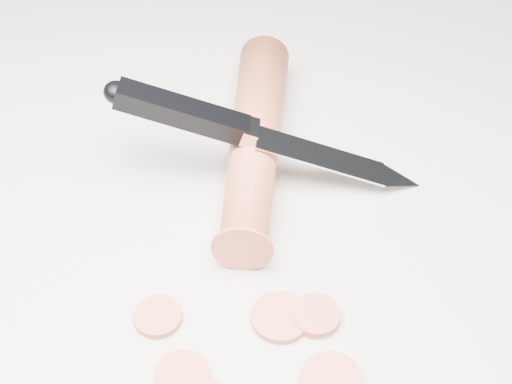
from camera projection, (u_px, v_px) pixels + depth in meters
name	position (u px, v px, depth m)	size (l,w,h in m)	color
ground	(217.00, 293.00, 0.49)	(2.40, 2.40, 0.00)	silver
carrot	(255.00, 140.00, 0.56)	(0.04, 0.04, 0.22)	#C8502C
carrot_slice_1	(182.00, 375.00, 0.44)	(0.03, 0.03, 0.01)	#E35D47
carrot_slice_2	(280.00, 317.00, 0.47)	(0.04, 0.04, 0.01)	#E35D47
carrot_slice_3	(316.00, 315.00, 0.47)	(0.03, 0.03, 0.01)	#E35D47
carrot_slice_4	(332.00, 380.00, 0.44)	(0.04, 0.04, 0.01)	#E35D47
carrot_slice_5	(158.00, 317.00, 0.47)	(0.03, 0.03, 0.01)	#E35D47
kitchen_knife	(268.00, 134.00, 0.53)	(0.23, 0.13, 0.09)	silver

